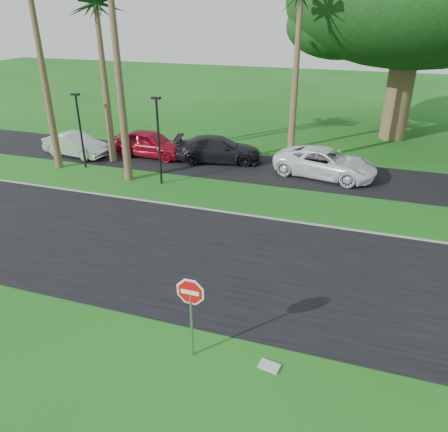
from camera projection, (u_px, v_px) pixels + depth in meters
name	position (u px, v px, depth m)	size (l,w,h in m)	color
ground	(212.00, 291.00, 14.79)	(120.00, 120.00, 0.00)	#155214
road	(230.00, 261.00, 16.50)	(120.00, 8.00, 0.02)	black
parking_strip	(285.00, 171.00, 25.48)	(120.00, 5.00, 0.02)	black
curb	(257.00, 216.00, 19.95)	(120.00, 0.12, 0.06)	gray
stop_sign_near	(191.00, 302.00, 11.31)	(1.05, 0.07, 2.62)	gray
palm_left_mid	(96.00, 7.00, 23.42)	(5.00, 5.00, 10.00)	brown
canopy_tree	(414.00, 2.00, 28.02)	(16.50, 16.50, 13.12)	brown
streetlight_left	(80.00, 126.00, 25.10)	(0.45, 0.25, 4.34)	black
streetlight_right	(158.00, 136.00, 22.62)	(0.45, 0.25, 4.64)	black
car_silver	(76.00, 145.00, 27.84)	(1.52, 4.37, 1.44)	silver
car_red	(150.00, 144.00, 27.75)	(1.96, 4.87, 1.66)	maroon
car_dark	(218.00, 149.00, 26.81)	(2.15, 5.29, 1.54)	black
car_minivan	(325.00, 163.00, 24.42)	(2.60, 5.64, 1.57)	white
utility_slab	(269.00, 366.00, 11.65)	(0.55, 0.35, 0.06)	#ABA9A2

